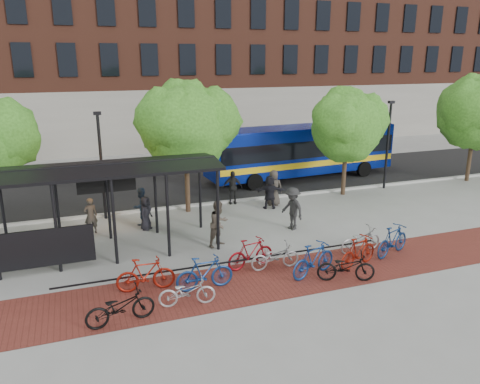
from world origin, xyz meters
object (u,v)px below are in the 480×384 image
object	(u,v)px
pedestrian_0	(146,213)
bike_9	(358,252)
pedestrian_2	(141,206)
pedestrian_8	(219,224)
pedestrian_9	(292,209)
lamp_post_right	(388,142)
pedestrian_6	(274,188)
tree_c	(348,123)
bike_7	(314,260)
bike_10	(360,240)
tree_b	(187,123)
bike_2	(187,292)
pedestrian_4	(232,187)
bike_1	(146,274)
bike_5	(251,253)
bus	(302,149)
bike_11	(393,240)
bus_shelter	(77,181)
bike_3	(205,273)
tree_d	(477,109)
bike_8	(346,267)
pedestrian_1	(91,216)
bike_6	(275,256)
lamp_post_left	(101,163)
bike_0	(120,307)
pedestrian_5	(270,192)

from	to	relation	value
pedestrian_0	bike_9	bearing A→B (deg)	-95.75
pedestrian_2	pedestrian_8	world-z (taller)	pedestrian_8
bike_9	pedestrian_9	world-z (taller)	pedestrian_9
lamp_post_right	pedestrian_6	world-z (taller)	lamp_post_right
tree_c	bike_7	world-z (taller)	tree_c
lamp_post_right	bike_10	bearing A→B (deg)	-131.56
tree_b	tree_c	world-z (taller)	tree_b
bike_2	pedestrian_4	xyz separation A→B (m)	(4.78, 9.57, 0.42)
tree_c	pedestrian_6	xyz separation A→B (m)	(-4.63, -0.58, -3.11)
bike_1	bike_5	distance (m)	3.94
tree_c	bus	distance (m)	4.69
bike_11	bus_shelter	bearing A→B (deg)	48.16
tree_b	bike_11	distance (m)	10.84
bike_3	tree_d	bearing A→B (deg)	-67.45
bike_5	pedestrian_4	world-z (taller)	pedestrian_4
pedestrian_0	pedestrian_2	world-z (taller)	pedestrian_2
bus	pedestrian_8	world-z (taller)	bus
pedestrian_2	bus	bearing A→B (deg)	170.87
bike_2	pedestrian_6	bearing A→B (deg)	-30.74
bike_8	pedestrian_2	bearing A→B (deg)	55.88
bike_7	bike_11	xyz separation A→B (m)	(3.78, 0.56, -0.01)
bus	bike_9	bearing A→B (deg)	-112.09
tree_c	bus_shelter	bearing A→B (deg)	-164.94
bike_7	pedestrian_1	world-z (taller)	pedestrian_1
bike_3	bike_10	bearing A→B (deg)	-82.46
bike_5	bike_6	world-z (taller)	bike_5
bus_shelter	bike_5	size ratio (longest dim) A/B	5.55
bike_2	bike_7	size ratio (longest dim) A/B	0.86
bus	pedestrian_6	bearing A→B (deg)	-134.58
bike_3	bike_11	distance (m)	7.69
bike_2	bike_9	bearing A→B (deg)	-77.38
tree_d	pedestrian_8	distance (m)	18.92
lamp_post_left	lamp_post_right	bearing A→B (deg)	0.00
pedestrian_9	pedestrian_8	bearing A→B (deg)	-94.42
bike_0	bike_11	xyz separation A→B (m)	(10.56, 1.42, 0.08)
bike_2	bike_8	distance (m)	5.58
pedestrian_5	pedestrian_9	distance (m)	3.13
bike_7	bike_8	distance (m)	1.14
bike_6	bike_10	xyz separation A→B (m)	(3.84, 0.29, 0.02)
lamp_post_left	pedestrian_5	size ratio (longest dim) A/B	2.93
tree_d	lamp_post_left	bearing A→B (deg)	179.35
bus	bike_5	bearing A→B (deg)	-128.86
bike_7	pedestrian_2	size ratio (longest dim) A/B	1.17
tree_d	bike_11	xyz separation A→B (m)	(-11.85, -8.06, -3.86)
tree_b	bike_8	xyz separation A→B (m)	(3.24, -9.35, -3.93)
bus_shelter	pedestrian_8	bearing A→B (deg)	-10.95
tree_c	pedestrian_0	distance (m)	12.08
tree_d	pedestrian_8	bearing A→B (deg)	-164.88
bike_3	lamp_post_left	bearing A→B (deg)	16.28
bike_2	bike_8	xyz separation A→B (m)	(5.58, -0.24, 0.06)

